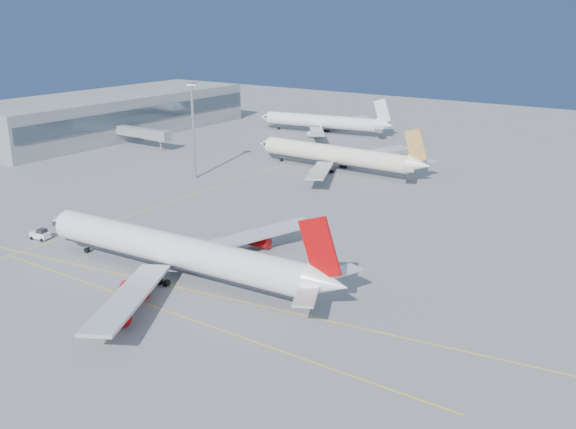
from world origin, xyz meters
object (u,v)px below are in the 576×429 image
object	(u,v)px
airliner_virgin	(180,252)
airliner_etihad	(338,155)
light_mast	(193,122)
airliner_third	(324,122)
pushback_tug	(40,234)

from	to	relation	value
airliner_virgin	airliner_etihad	xyz separation A→B (m)	(-17.69, 84.66, -0.26)
airliner_etihad	airliner_virgin	bearing A→B (deg)	-76.88
airliner_virgin	light_mast	size ratio (longest dim) A/B	2.47
airliner_third	airliner_virgin	bearing A→B (deg)	-77.37
airliner_etihad	airliner_third	bearing A→B (deg)	126.71
airliner_virgin	pushback_tug	xyz separation A→B (m)	(-37.73, -1.65, -3.83)
pushback_tug	airliner_third	bearing A→B (deg)	86.86
airliner_third	pushback_tug	xyz separation A→B (m)	(14.82, -135.39, -3.42)
airliner_etihad	pushback_tug	xyz separation A→B (m)	(-20.04, -86.31, -3.57)
airliner_third	pushback_tug	distance (m)	136.24
airliner_virgin	light_mast	world-z (taller)	light_mast
pushback_tug	airliner_etihad	bearing A→B (deg)	67.54
airliner_third	pushback_tug	bearing A→B (deg)	-92.57
pushback_tug	light_mast	size ratio (longest dim) A/B	0.16
airliner_virgin	airliner_etihad	size ratio (longest dim) A/B	1.13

